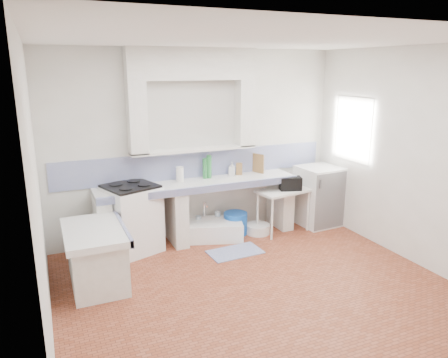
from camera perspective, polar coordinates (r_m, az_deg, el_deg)
name	(u,v)px	position (r m, az deg, el deg)	size (l,w,h in m)	color
floor	(258,289)	(5.20, 4.54, -14.44)	(4.50, 4.50, 0.00)	brown
ceiling	(263,39)	(4.55, 5.29, 18.07)	(4.50, 4.50, 0.00)	white
wall_back	(198,144)	(6.47, -3.54, 4.63)	(4.50, 4.50, 0.00)	white
wall_front	(400,239)	(3.15, 22.49, -7.43)	(4.50, 4.50, 0.00)	white
wall_left	(37,198)	(4.15, -23.68, -2.35)	(4.50, 4.50, 0.00)	white
wall_right	(414,157)	(6.06, 23.99, 2.70)	(4.50, 4.50, 0.00)	white
alcove_mass	(193,64)	(6.22, -4.21, 15.10)	(1.90, 0.25, 0.45)	white
window_frame	(362,129)	(7.00, 17.96, 6.37)	(0.35, 0.86, 1.06)	#382412
lace_valance	(357,105)	(6.86, 17.29, 9.47)	(0.01, 0.84, 0.24)	white
counter_slab	(199,184)	(6.28, -3.38, -0.72)	(3.00, 0.60, 0.08)	white
counter_lip	(206,189)	(6.03, -2.46, -1.37)	(3.00, 0.04, 0.10)	navy
counter_pier_left	(103,227)	(6.11, -15.81, -6.17)	(0.20, 0.55, 0.82)	white
counter_pier_mid	(177,216)	(6.31, -6.32, -5.00)	(0.20, 0.55, 0.82)	white
counter_pier_right	(280,202)	(6.99, 7.51, -3.06)	(0.20, 0.55, 0.82)	white
peninsula_top	(94,232)	(5.26, -16.92, -6.78)	(0.70, 1.10, 0.08)	white
peninsula_base	(97,259)	(5.39, -16.64, -10.25)	(0.60, 1.00, 0.62)	white
peninsula_lip	(123,228)	(5.30, -13.36, -6.37)	(0.04, 1.10, 0.10)	navy
backsplash	(198,164)	(6.52, -3.46, 2.02)	(4.27, 0.03, 0.40)	navy
stove	(132,219)	(6.12, -12.19, -5.30)	(0.66, 0.64, 0.94)	white
sink	(209,231)	(6.55, -2.02, -6.90)	(1.00, 0.54, 0.24)	white
side_table	(283,211)	(6.79, 7.89, -4.21)	(0.83, 0.46, 0.04)	white
fridge	(318,196)	(7.18, 12.50, -2.20)	(0.63, 0.63, 0.97)	white
bucket_red	(202,232)	(6.47, -2.98, -7.09)	(0.28, 0.28, 0.26)	#B80F2D
bucket_orange	(213,229)	(6.57, -1.51, -6.71)	(0.28, 0.28, 0.26)	orange
bucket_blue	(235,223)	(6.69, 1.53, -5.94)	(0.37, 0.37, 0.34)	blue
basin_white	(258,229)	(6.76, 4.53, -6.64)	(0.38, 0.38, 0.15)	white
water_bottle_a	(199,226)	(6.63, -3.40, -6.25)	(0.09, 0.09, 0.32)	silver
water_bottle_b	(218,222)	(6.75, -0.85, -5.74)	(0.09, 0.09, 0.34)	silver
black_bag	(290,183)	(6.66, 8.86, -0.59)	(0.33, 0.19, 0.21)	black
green_bottle_a	(205,169)	(6.42, -2.57, 1.41)	(0.07, 0.07, 0.31)	#277739
green_bottle_b	(209,167)	(6.44, -2.01, 1.67)	(0.08, 0.08, 0.35)	#277739
knife_block	(239,169)	(6.66, 2.03, 1.36)	(0.09, 0.07, 0.19)	olive
cutting_board	(258,163)	(6.79, 4.60, 2.10)	(0.02, 0.22, 0.30)	olive
paper_towel	(180,174)	(6.26, -5.93, 0.61)	(0.11, 0.11, 0.23)	white
soap_bottle	(232,169)	(6.60, 1.06, 1.39)	(0.10, 0.10, 0.22)	white
rug	(235,252)	(6.10, 1.49, -9.71)	(0.75, 0.43, 0.01)	#303E8D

